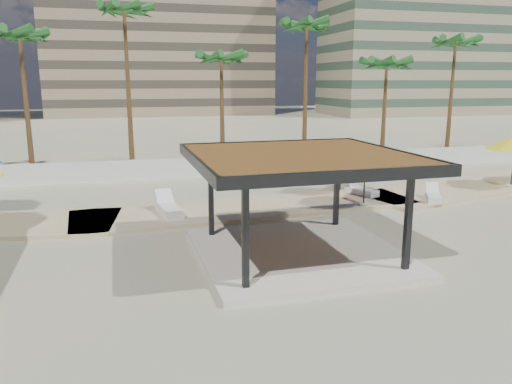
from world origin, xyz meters
The scene contains 17 objects.
ground centered at (0.00, 0.00, 0.00)m, with size 200.00×200.00×0.00m, color tan.
promenade centered at (2.00, 7.67, 0.06)m, with size 44.45×7.97×0.24m.
boundary_wall centered at (0.00, 16.00, 0.60)m, with size 56.00×0.30×1.20m, color silver.
building_mid centered at (4.00, 78.00, 14.27)m, with size 38.00×16.00×30.40m.
building_east centered at (48.00, 66.00, 17.27)m, with size 32.00×15.00×36.40m.
pavilion_central centered at (1.98, 0.58, 2.13)m, with size 7.10×7.10×3.57m.
umbrella_c centered at (7.30, 8.75, 2.43)m, with size 3.59×3.59×2.62m.
umbrella_d centered at (7.13, 5.80, 2.38)m, with size 3.50×3.50×2.55m.
lounger_a centered at (-1.82, 6.71, 0.39)m, with size 1.07×2.44×0.89m.
lounger_b centered at (10.90, 5.84, 0.36)m, with size 1.46×1.98×0.73m.
lounger_c centered at (8.09, 7.97, 0.36)m, with size 1.28×2.06×0.74m.
palm_c centered at (-9.00, 18.10, 8.13)m, with size 3.00×3.00×9.29m.
palm_d centered at (-3.00, 18.90, 9.75)m, with size 3.00×3.00×11.03m.
palm_e centered at (3.00, 18.40, 7.08)m, with size 3.00×3.00×8.18m.
palm_f centered at (9.00, 18.60, 9.14)m, with size 3.00×3.00×10.37m.
palm_g centered at (15.00, 18.20, 6.82)m, with size 3.00×3.00×7.91m.
palm_h centered at (21.00, 18.80, 8.38)m, with size 3.00×3.00×9.56m.
Camera 1 is at (-3.73, -14.73, 5.87)m, focal length 35.00 mm.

